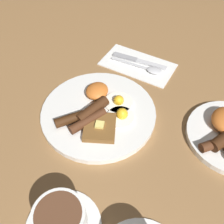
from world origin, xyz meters
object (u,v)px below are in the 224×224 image
Objects in this scene: teacup_near at (61,222)px; spoon at (149,69)px; knife at (136,60)px; breakfast_plate_near at (98,112)px.

spoon is at bearing -174.44° from teacup_near.
spoon reaches higher than knife.
knife is (-0.24, -0.01, -0.01)m from breakfast_plate_near.
teacup_near reaches higher than spoon.
breakfast_plate_near is 1.77× the size of spoon.
teacup_near is (0.27, 0.09, 0.02)m from breakfast_plate_near.
knife is (-0.51, -0.10, -0.03)m from teacup_near.
knife is 0.05m from spoon.
teacup_near reaches higher than knife.
knife is at bearing -177.26° from breakfast_plate_near.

